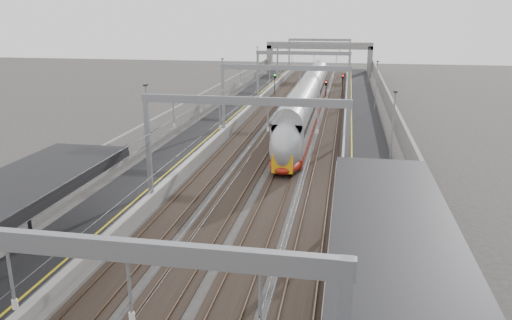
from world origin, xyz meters
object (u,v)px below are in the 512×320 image
at_px(bench, 403,298).
at_px(signal_green, 275,80).
at_px(overbridge, 319,50).
at_px(train, 307,105).

relative_size(bench, signal_green, 0.57).
bearing_deg(overbridge, bench, -84.42).
bearing_deg(bench, overbridge, 95.58).
height_order(bench, signal_green, signal_green).
xyz_separation_m(train, bench, (7.21, -40.66, -0.45)).
bearing_deg(signal_green, overbridge, 79.77).
bearing_deg(overbridge, train, -88.23).
xyz_separation_m(overbridge, bench, (8.71, -89.22, -3.72)).
distance_m(overbridge, train, 48.69).
height_order(overbridge, bench, overbridge).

